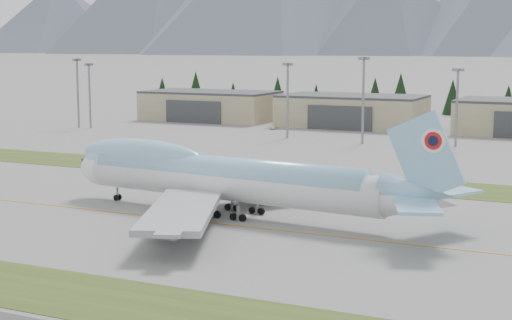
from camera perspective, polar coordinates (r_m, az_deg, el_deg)
The scene contains 10 objects.
ground at distance 129.41m, azimuth -7.76°, elevation -4.06°, with size 7000.00×7000.00×0.00m, color slate.
grass_strip_far at distance 168.22m, azimuth 0.60°, elevation -1.10°, with size 400.00×18.00×0.08m, color #30491A.
taxiway_line_main at distance 129.41m, azimuth -7.76°, elevation -4.06°, with size 400.00×0.40×0.02m, color orange.
boeing_747_freighter at distance 128.20m, azimuth -2.18°, elevation -1.28°, with size 71.65×61.44×18.83m.
hangar_left at distance 291.99m, azimuth -3.32°, elevation 3.97°, with size 48.00×26.60×10.80m.
hangar_center at distance 270.15m, azimuth 7.01°, elevation 3.57°, with size 48.00×26.60×10.80m.
floodlight_masts at distance 232.74m, azimuth 2.19°, elevation 5.39°, with size 156.21×8.29×24.35m.
service_vehicle_a at distance 258.83m, azimuth 1.29°, elevation 2.23°, with size 1.36×3.36×1.15m, color silver.
service_vehicle_b at distance 239.66m, azimuth 12.51°, elevation 1.54°, with size 1.32×3.75×1.24m, color gold.
conifer_belt at distance 324.81m, azimuth 12.85°, elevation 4.52°, with size 265.24×13.99×16.61m.
Camera 1 is at (69.13, -105.85, 27.67)m, focal length 55.00 mm.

